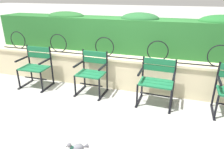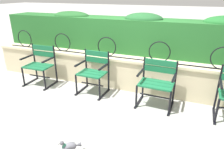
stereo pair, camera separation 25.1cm
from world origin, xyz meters
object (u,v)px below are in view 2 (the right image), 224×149
park_chair_leftmost (40,64)px  park_chair_centre_right (157,81)px  park_chair_centre_left (94,71)px  pigeon_near_chairs (70,146)px

park_chair_leftmost → park_chair_centre_right: 2.63m
park_chair_centre_left → park_chair_leftmost: bearing=-177.9°
pigeon_near_chairs → park_chair_centre_right: bearing=64.7°
park_chair_leftmost → pigeon_near_chairs: (1.82, -1.71, -0.36)m
park_chair_centre_left → park_chair_centre_right: size_ratio=1.03×
park_chair_centre_right → pigeon_near_chairs: size_ratio=3.55×
park_chair_leftmost → pigeon_near_chairs: park_chair_leftmost is taller
park_chair_centre_right → park_chair_centre_left: bearing=177.8°
park_chair_centre_left → pigeon_near_chairs: (0.51, -1.76, -0.35)m
park_chair_leftmost → pigeon_near_chairs: 2.52m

